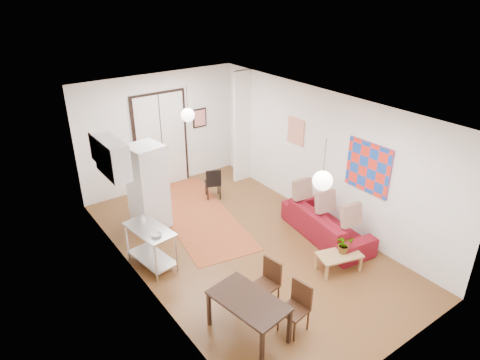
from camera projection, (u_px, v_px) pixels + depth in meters
floor at (242, 245)px, 8.71m from camera, size 7.00×7.00×0.00m
ceiling at (243, 107)px, 7.45m from camera, size 4.20×7.00×0.02m
wall_back at (160, 132)px, 10.64m from camera, size 4.20×0.02×2.90m
wall_front at (402, 277)px, 5.52m from camera, size 4.20×0.02×2.90m
wall_left at (138, 214)px, 6.98m from camera, size 0.02×7.00×2.90m
wall_right at (321, 157)px, 9.19m from camera, size 0.02×7.00×2.90m
double_doors at (161, 142)px, 10.71m from camera, size 1.44×0.06×2.50m
stub_partition at (242, 128)px, 10.92m from camera, size 0.50×0.10×2.90m
wall_cabinet at (112, 158)px, 7.97m from camera, size 0.35×1.00×0.70m
painting_popart at (368, 168)px, 8.17m from camera, size 0.05×1.00×1.00m
painting_abstract at (296, 131)px, 9.61m from camera, size 0.05×0.50×0.60m
poster_back at (200, 118)px, 11.16m from camera, size 0.40×0.03×0.50m
print_left at (95, 149)px, 8.24m from camera, size 0.03×0.44×0.54m
pendant_back at (188, 115)px, 9.19m from camera, size 0.30×0.30×0.80m
pendant_front at (323, 181)px, 6.27m from camera, size 0.30×0.30×0.80m
kilim_rug at (198, 215)px, 9.80m from camera, size 2.04×3.93×0.01m
sofa at (326, 224)px, 8.87m from camera, size 2.25×1.13×0.63m
coffee_table at (339, 256)px, 7.86m from camera, size 0.89×0.64×0.36m
potted_plant at (344, 244)px, 7.81m from camera, size 0.37×0.34×0.35m
kitchen_counter at (151, 242)px, 7.92m from camera, size 0.67×1.11×0.80m
bowl at (156, 235)px, 7.56m from camera, size 0.22×0.22×0.05m
soap_bottle at (143, 219)px, 7.94m from camera, size 0.09×0.09×0.17m
fridge at (148, 187)px, 9.01m from camera, size 0.75×0.75×1.88m
dining_table at (248, 303)px, 6.33m from camera, size 0.86×1.29×0.66m
dining_chair_near at (262, 279)px, 7.01m from camera, size 0.45×0.58×0.82m
dining_chair_far at (290, 303)px, 6.50m from camera, size 0.45×0.58×0.82m
black_side_chair at (211, 179)px, 10.45m from camera, size 0.48×0.49×0.80m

